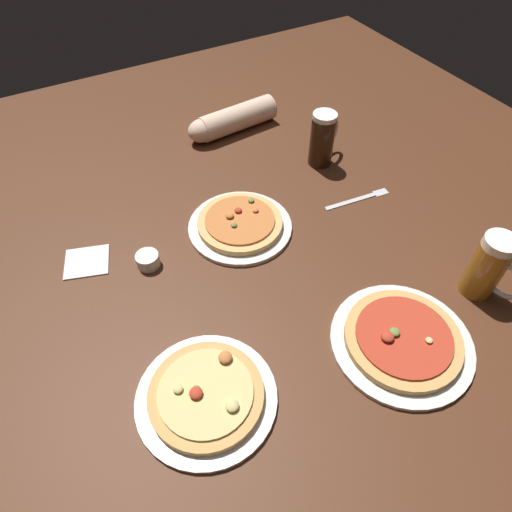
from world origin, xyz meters
TOP-DOWN VIEW (x-y plane):
  - ground_plane at (0.00, 0.00)m, footprint 2.40×2.40m
  - pizza_plate_near at (-0.27, -0.28)m, footprint 0.29×0.29m
  - pizza_plate_far at (0.02, 0.13)m, footprint 0.29×0.29m
  - pizza_plate_side at (0.16, -0.37)m, footprint 0.32×0.32m
  - beer_mug_dark at (0.39, 0.27)m, footprint 0.13×0.09m
  - beer_mug_amber at (0.43, -0.35)m, footprint 0.08×0.14m
  - ramekin_sauce at (-0.25, 0.12)m, footprint 0.06×0.06m
  - napkin_folded at (-0.39, 0.21)m, footprint 0.14×0.13m
  - fork_left at (0.38, 0.06)m, footprint 0.21×0.04m
  - diner_arm at (0.21, 0.57)m, footprint 0.33×0.11m

SIDE VIEW (x-z plane):
  - ground_plane at x=0.00m, z-range -0.03..0.00m
  - fork_left at x=0.38m, z-range 0.00..0.01m
  - napkin_folded at x=-0.39m, z-range 0.00..0.01m
  - pizza_plate_side at x=0.16m, z-range -0.01..0.04m
  - pizza_plate_far at x=0.02m, z-range -0.01..0.04m
  - pizza_plate_near at x=-0.27m, z-range -0.01..0.04m
  - ramekin_sauce at x=-0.25m, z-range 0.00..0.04m
  - diner_arm at x=0.21m, z-range 0.00..0.09m
  - beer_mug_dark at x=0.39m, z-range 0.00..0.17m
  - beer_mug_amber at x=0.43m, z-range 0.00..0.18m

